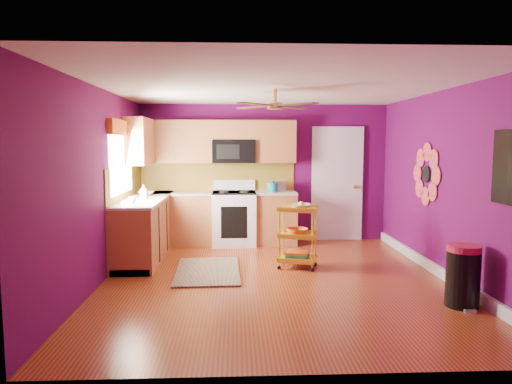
{
  "coord_description": "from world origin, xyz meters",
  "views": [
    {
      "loc": [
        -0.51,
        -5.84,
        1.78
      ],
      "look_at": [
        -0.24,
        0.4,
        1.12
      ],
      "focal_mm": 32.0,
      "sensor_mm": 36.0,
      "label": 1
    }
  ],
  "objects": [
    {
      "name": "ground",
      "position": [
        0.0,
        0.0,
        0.0
      ],
      "size": [
        5.0,
        5.0,
        0.0
      ],
      "primitive_type": "plane",
      "color": "maroon",
      "rests_on": "ground"
    },
    {
      "name": "room_envelope",
      "position": [
        0.03,
        0.0,
        1.63
      ],
      "size": [
        4.54,
        5.04,
        2.52
      ],
      "color": "#54094B",
      "rests_on": "ground"
    },
    {
      "name": "lower_cabinets",
      "position": [
        -1.35,
        1.82,
        0.43
      ],
      "size": [
        2.81,
        2.31,
        0.94
      ],
      "color": "brown",
      "rests_on": "ground"
    },
    {
      "name": "electric_range",
      "position": [
        -0.55,
        2.17,
        0.48
      ],
      "size": [
        0.76,
        0.66,
        1.13
      ],
      "color": "white",
      "rests_on": "ground"
    },
    {
      "name": "upper_cabinetry",
      "position": [
        -1.24,
        2.17,
        1.8
      ],
      "size": [
        2.8,
        2.3,
        1.26
      ],
      "color": "brown",
      "rests_on": "ground"
    },
    {
      "name": "left_window",
      "position": [
        -2.22,
        1.05,
        1.74
      ],
      "size": [
        0.08,
        1.35,
        1.08
      ],
      "color": "white",
      "rests_on": "ground"
    },
    {
      "name": "panel_door",
      "position": [
        1.35,
        2.47,
        1.02
      ],
      "size": [
        0.95,
        0.11,
        2.15
      ],
      "color": "white",
      "rests_on": "ground"
    },
    {
      "name": "right_wall_art",
      "position": [
        2.23,
        -0.34,
        1.44
      ],
      "size": [
        0.04,
        2.74,
        1.04
      ],
      "color": "black",
      "rests_on": "ground"
    },
    {
      "name": "ceiling_fan",
      "position": [
        0.0,
        0.2,
        2.29
      ],
      "size": [
        1.01,
        1.01,
        0.26
      ],
      "color": "#BF8C3F",
      "rests_on": "ground"
    },
    {
      "name": "shag_rug",
      "position": [
        -0.92,
        0.41,
        0.01
      ],
      "size": [
        0.92,
        1.45,
        0.02
      ],
      "primitive_type": "cube",
      "rotation": [
        0.0,
        0.0,
        0.03
      ],
      "color": "black",
      "rests_on": "ground"
    },
    {
      "name": "rolling_cart",
      "position": [
        0.38,
        0.58,
        0.5
      ],
      "size": [
        0.62,
        0.53,
        0.97
      ],
      "color": "gold",
      "rests_on": "ground"
    },
    {
      "name": "trash_can",
      "position": [
        1.97,
        -1.07,
        0.34
      ],
      "size": [
        0.38,
        0.4,
        0.69
      ],
      "color": "black",
      "rests_on": "ground"
    },
    {
      "name": "teal_kettle",
      "position": [
        0.12,
        2.13,
        1.02
      ],
      "size": [
        0.18,
        0.18,
        0.21
      ],
      "color": "#12778D",
      "rests_on": "lower_cabinets"
    },
    {
      "name": "toaster",
      "position": [
        0.27,
        2.27,
        1.03
      ],
      "size": [
        0.22,
        0.15,
        0.18
      ],
      "primitive_type": "cube",
      "color": "beige",
      "rests_on": "lower_cabinets"
    },
    {
      "name": "soap_bottle_a",
      "position": [
        -1.93,
        1.17,
        1.04
      ],
      "size": [
        0.09,
        0.09,
        0.2
      ],
      "primitive_type": "imported",
      "color": "#EA3F72",
      "rests_on": "lower_cabinets"
    },
    {
      "name": "soap_bottle_b",
      "position": [
        -2.02,
        1.58,
        1.03
      ],
      "size": [
        0.15,
        0.15,
        0.19
      ],
      "primitive_type": "imported",
      "color": "white",
      "rests_on": "lower_cabinets"
    },
    {
      "name": "counter_dish",
      "position": [
        -2.0,
        1.71,
        0.97
      ],
      "size": [
        0.26,
        0.26,
        0.06
      ],
      "primitive_type": "imported",
      "color": "white",
      "rests_on": "lower_cabinets"
    },
    {
      "name": "counter_cup",
      "position": [
        -2.01,
        0.72,
        0.98
      ],
      "size": [
        0.11,
        0.11,
        0.09
      ],
      "primitive_type": "imported",
      "color": "white",
      "rests_on": "lower_cabinets"
    }
  ]
}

